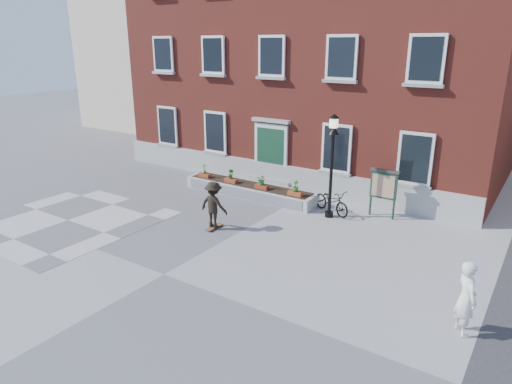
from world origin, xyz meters
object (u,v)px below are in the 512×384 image
Objects in this scene: bystander at (466,298)px; lamp_post at (332,152)px; skateboarder at (214,205)px; notice_board at (384,185)px; bicycle at (332,201)px.

lamp_post is at bearing 10.69° from bystander.
skateboarder is (-2.90, -3.37, -1.63)m from lamp_post.
notice_board is (1.66, 1.09, -1.28)m from lamp_post.
bicycle is 4.72m from skateboarder.
bicycle is 2.04m from notice_board.
notice_board is 6.38m from skateboarder.
skateboarder is at bearing -130.69° from lamp_post.
notice_board is at bearing -4.48° from bystander.
lamp_post is at bearing -146.68° from notice_board.
lamp_post is (-5.69, 5.01, 1.64)m from bystander.
bicycle is 1.06× the size of skateboarder.
lamp_post reaches higher than skateboarder.
skateboarder is (-2.79, -3.78, 0.42)m from bicycle.
bystander is at bearing -56.56° from notice_board.
lamp_post is at bearing 49.31° from skateboarder.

